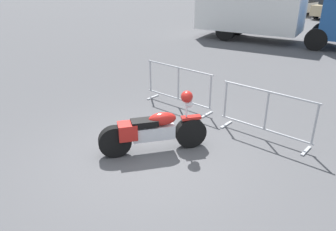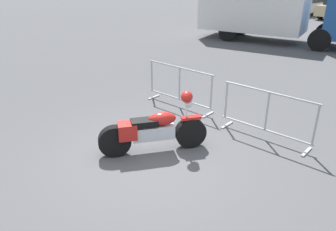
{
  "view_description": "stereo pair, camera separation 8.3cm",
  "coord_description": "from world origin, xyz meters",
  "px_view_note": "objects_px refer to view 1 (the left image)",
  "views": [
    {
      "loc": [
        4.08,
        -3.59,
        3.36
      ],
      "look_at": [
        -0.13,
        0.66,
        0.65
      ],
      "focal_mm": 35.0,
      "sensor_mm": 36.0,
      "label": 1
    },
    {
      "loc": [
        4.14,
        -3.53,
        3.36
      ],
      "look_at": [
        -0.13,
        0.66,
        0.65
      ],
      "focal_mm": 35.0,
      "sensor_mm": 36.0,
      "label": 2
    }
  ],
  "objects_px": {
    "crowd_barrier_far": "(266,114)",
    "parked_car_white": "(303,5)",
    "crowd_barrier_near": "(178,86)",
    "parked_car_maroon": "(270,3)",
    "box_truck": "(269,7)",
    "motorcycle": "(154,130)"
  },
  "relations": [
    {
      "from": "motorcycle",
      "to": "parked_car_maroon",
      "type": "relative_size",
      "value": 0.44
    },
    {
      "from": "crowd_barrier_far",
      "to": "parked_car_white",
      "type": "xyz_separation_m",
      "value": [
        -8.44,
        20.48,
        0.18
      ]
    },
    {
      "from": "box_truck",
      "to": "motorcycle",
      "type": "bearing_deg",
      "value": -85.11
    },
    {
      "from": "parked_car_white",
      "to": "parked_car_maroon",
      "type": "bearing_deg",
      "value": 102.76
    },
    {
      "from": "box_truck",
      "to": "parked_car_white",
      "type": "relative_size",
      "value": 1.83
    },
    {
      "from": "crowd_barrier_near",
      "to": "parked_car_maroon",
      "type": "relative_size",
      "value": 0.47
    },
    {
      "from": "crowd_barrier_near",
      "to": "parked_car_white",
      "type": "distance_m",
      "value": 21.32
    },
    {
      "from": "crowd_barrier_near",
      "to": "box_truck",
      "type": "xyz_separation_m",
      "value": [
        -2.73,
        9.28,
        1.08
      ]
    },
    {
      "from": "box_truck",
      "to": "crowd_barrier_far",
      "type": "bearing_deg",
      "value": -74.98
    },
    {
      "from": "crowd_barrier_far",
      "to": "box_truck",
      "type": "relative_size",
      "value": 0.26
    },
    {
      "from": "motorcycle",
      "to": "box_truck",
      "type": "bearing_deg",
      "value": 50.38
    },
    {
      "from": "motorcycle",
      "to": "crowd_barrier_far",
      "type": "bearing_deg",
      "value": -0.61
    },
    {
      "from": "parked_car_maroon",
      "to": "crowd_barrier_far",
      "type": "bearing_deg",
      "value": -146.08
    },
    {
      "from": "parked_car_maroon",
      "to": "parked_car_white",
      "type": "distance_m",
      "value": 2.67
    },
    {
      "from": "motorcycle",
      "to": "crowd_barrier_far",
      "type": "height_order",
      "value": "motorcycle"
    },
    {
      "from": "crowd_barrier_near",
      "to": "crowd_barrier_far",
      "type": "height_order",
      "value": "same"
    },
    {
      "from": "motorcycle",
      "to": "parked_car_maroon",
      "type": "bearing_deg",
      "value": 54.85
    },
    {
      "from": "crowd_barrier_far",
      "to": "parked_car_white",
      "type": "height_order",
      "value": "parked_car_white"
    },
    {
      "from": "crowd_barrier_near",
      "to": "parked_car_maroon",
      "type": "height_order",
      "value": "parked_car_maroon"
    },
    {
      "from": "parked_car_white",
      "to": "motorcycle",
      "type": "bearing_deg",
      "value": -157.26
    },
    {
      "from": "motorcycle",
      "to": "parked_car_maroon",
      "type": "distance_m",
      "value": 24.26
    },
    {
      "from": "crowd_barrier_near",
      "to": "crowd_barrier_far",
      "type": "xyz_separation_m",
      "value": [
        2.53,
        0.0,
        0.0
      ]
    }
  ]
}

